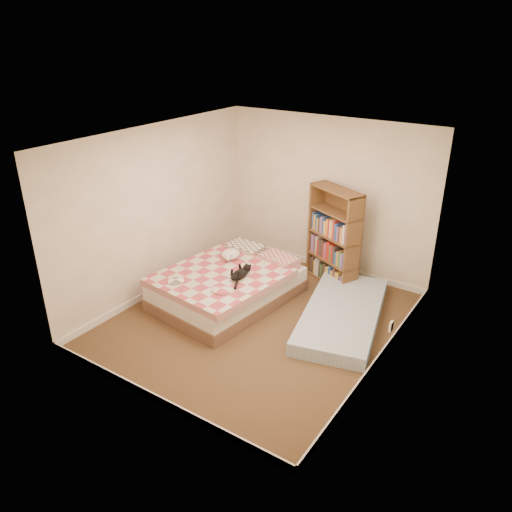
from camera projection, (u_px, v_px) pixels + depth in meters
The scene contains 6 objects.
room at pixel (258, 240), 6.41m from camera, with size 3.51×4.01×2.51m.
bed at pixel (229, 284), 7.33m from camera, with size 1.69×2.20×0.55m.
bookshelf at pixel (334, 248), 7.75m from camera, with size 1.04×0.68×1.53m.
floor_mattress at pixel (342, 314), 6.86m from camera, with size 0.96×2.14×0.19m, color #6B8DB3.
black_cat at pixel (241, 273), 6.98m from camera, with size 0.21×0.61×0.14m.
white_dog at pixel (231, 255), 7.53m from camera, with size 0.36×0.38×0.14m.
Camera 1 is at (3.26, -4.92, 3.70)m, focal length 35.00 mm.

